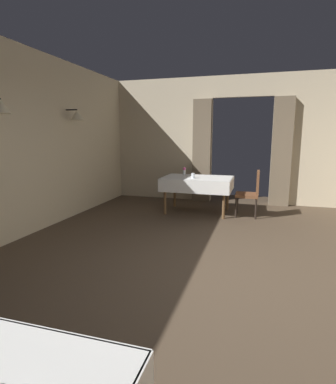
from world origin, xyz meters
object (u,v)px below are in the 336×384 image
(flower_vase_mid, at_px, (184,171))
(glass_mid_b, at_px, (193,176))
(chair_mid_right, at_px, (251,191))
(dining_table_mid, at_px, (197,181))

(flower_vase_mid, distance_m, glass_mid_b, 0.55)
(chair_mid_right, height_order, glass_mid_b, chair_mid_right)
(dining_table_mid, distance_m, chair_mid_right, 1.11)
(chair_mid_right, distance_m, flower_vase_mid, 1.54)
(dining_table_mid, relative_size, glass_mid_b, 13.46)
(chair_mid_right, bearing_deg, glass_mid_b, -174.17)
(dining_table_mid, bearing_deg, chair_mid_right, -2.40)
(dining_table_mid, xyz_separation_m, chair_mid_right, (1.10, -0.05, -0.15))
(chair_mid_right, xyz_separation_m, flower_vase_mid, (-1.47, 0.35, 0.33))
(dining_table_mid, height_order, glass_mid_b, glass_mid_b)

